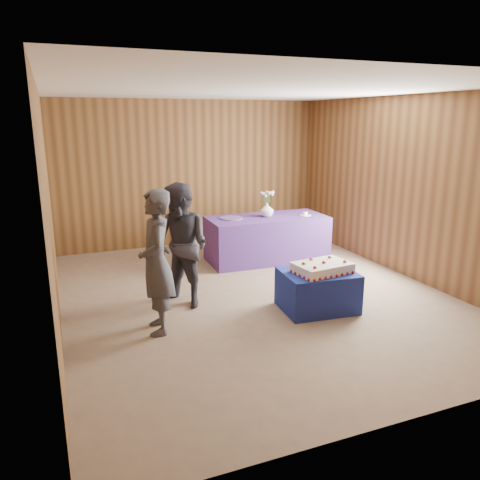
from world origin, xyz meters
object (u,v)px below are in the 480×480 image
serving_table (267,238)px  vase (267,210)px  sheet_cake (322,268)px  guest_right (182,246)px  cake_table (317,290)px  guest_left (156,262)px

serving_table → vase: size_ratio=8.50×
sheet_cake → guest_right: guest_right is taller
cake_table → vase: 2.34m
serving_table → guest_left: 3.14m
serving_table → vase: bearing=76.5°
serving_table → guest_right: 2.39m
cake_table → guest_left: (-2.00, 0.13, 0.57)m
serving_table → sheet_cake: 2.27m
vase → guest_left: bearing=-138.0°
guest_left → guest_right: guest_left is taller
cake_table → sheet_cake: 0.32m
cake_table → serving_table: bearing=87.0°
guest_right → guest_left: bearing=-70.2°
guest_right → serving_table: bearing=93.3°
serving_table → guest_left: guest_left is taller
cake_table → sheet_cake: size_ratio=1.18×
guest_left → cake_table: bearing=92.1°
serving_table → guest_right: bearing=-140.7°
sheet_cake → guest_left: size_ratio=0.47×
sheet_cake → cake_table: bearing=116.4°
sheet_cake → vase: vase is taller
serving_table → guest_right: size_ratio=1.25×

